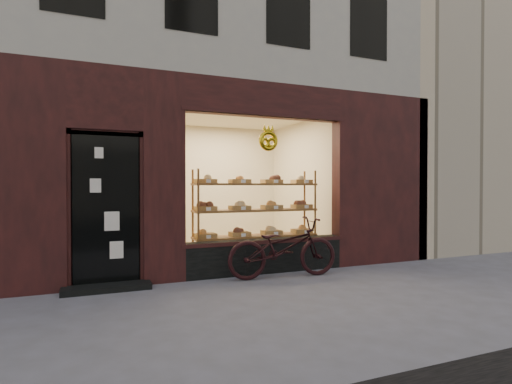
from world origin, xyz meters
name	(u,v)px	position (x,y,z in m)	size (l,w,h in m)	color
ground	(305,314)	(0.00, 0.00, 0.00)	(90.00, 90.00, 0.00)	#4E4E51
bakery_building	(195,7)	(0.04, 5.29, 5.58)	(7.20, 7.28, 9.00)	black
neighbor_right	(480,92)	(9.60, 5.50, 4.50)	(12.00, 7.00, 9.00)	beige
display_shelf	(256,218)	(0.45, 2.55, 0.86)	(2.20, 0.45, 1.70)	brown
bicycle	(283,248)	(0.55, 1.69, 0.46)	(0.62, 1.77, 0.93)	black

